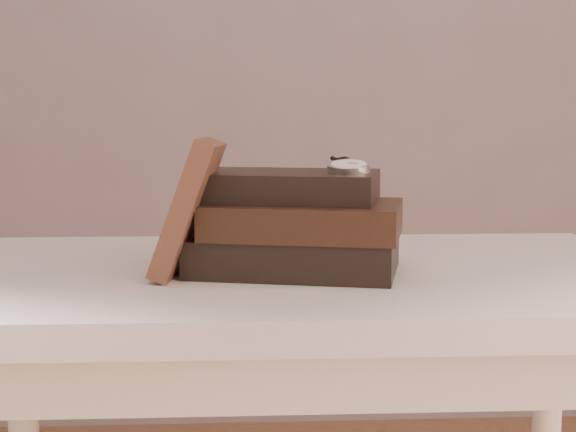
{
  "coord_description": "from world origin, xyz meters",
  "views": [
    {
      "loc": [
        -0.08,
        -0.8,
        0.96
      ],
      "look_at": [
        -0.02,
        0.32,
        0.82
      ],
      "focal_mm": 52.84,
      "sensor_mm": 36.0,
      "label": 1
    }
  ],
  "objects": [
    {
      "name": "journal",
      "position": [
        -0.15,
        0.29,
        0.84
      ],
      "size": [
        0.1,
        0.12,
        0.18
      ],
      "primitive_type": "cube",
      "rotation": [
        0.0,
        0.35,
        -0.12
      ],
      "color": "#402218",
      "rests_on": "table"
    },
    {
      "name": "book_stack",
      "position": [
        -0.01,
        0.32,
        0.81
      ],
      "size": [
        0.3,
        0.24,
        0.13
      ],
      "color": "black",
      "rests_on": "table"
    },
    {
      "name": "eyeglasses",
      "position": [
        -0.08,
        0.43,
        0.83
      ],
      "size": [
        0.14,
        0.15,
        0.05
      ],
      "color": "silver",
      "rests_on": "book_stack"
    },
    {
      "name": "pocket_watch",
      "position": [
        0.06,
        0.29,
        0.89
      ],
      "size": [
        0.07,
        0.16,
        0.02
      ],
      "color": "silver",
      "rests_on": "book_stack"
    },
    {
      "name": "table",
      "position": [
        0.0,
        0.35,
        0.66
      ],
      "size": [
        1.0,
        0.6,
        0.75
      ],
      "color": "beige",
      "rests_on": "ground"
    }
  ]
}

